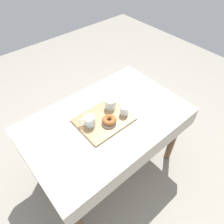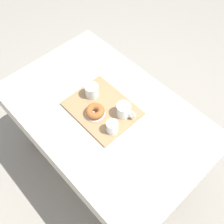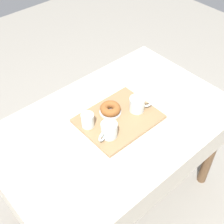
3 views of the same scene
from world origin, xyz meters
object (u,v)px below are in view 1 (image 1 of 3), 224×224
tea_mug_left (110,104)px  sugar_donut_left (109,120)px  dining_table (107,126)px  tea_mug_right (90,121)px  serving_tray (104,120)px  donut_plate_left (109,122)px  water_glass_near (124,111)px

tea_mug_left → sugar_donut_left: 0.17m
dining_table → tea_mug_left: 0.19m
dining_table → tea_mug_right: size_ratio=11.19×
dining_table → sugar_donut_left: bearing=-108.2°
serving_tray → donut_plate_left: (0.01, -0.06, 0.01)m
sugar_donut_left → serving_tray: bearing=96.1°
water_glass_near → tea_mug_right: bearing=162.7°
tea_mug_left → sugar_donut_left: size_ratio=1.11×
serving_tray → tea_mug_left: 0.15m
tea_mug_left → sugar_donut_left: (-0.12, -0.12, -0.01)m
tea_mug_left → serving_tray: bearing=-152.4°
tea_mug_right → donut_plate_left: bearing=-33.4°
dining_table → donut_plate_left: bearing=-108.2°
donut_plate_left → sugar_donut_left: (0.00, 0.00, 0.03)m
dining_table → tea_mug_left: (0.10, 0.06, 0.15)m
donut_plate_left → sugar_donut_left: size_ratio=1.05×
serving_tray → tea_mug_left: tea_mug_left is taller
serving_tray → water_glass_near: water_glass_near is taller
donut_plate_left → tea_mug_left: bearing=46.5°
donut_plate_left → sugar_donut_left: bearing=0.0°
serving_tray → tea_mug_left: bearing=27.6°
water_glass_near → sugar_donut_left: water_glass_near is taller
tea_mug_right → donut_plate_left: tea_mug_right is taller
dining_table → serving_tray: (-0.03, -0.00, 0.11)m
tea_mug_right → tea_mug_left: bearing=9.5°
tea_mug_left → dining_table: bearing=-147.0°
dining_table → sugar_donut_left: sugar_donut_left is taller
donut_plate_left → sugar_donut_left: 0.03m
dining_table → donut_plate_left: donut_plate_left is taller
tea_mug_right → water_glass_near: bearing=-17.3°
sugar_donut_left → dining_table: bearing=71.8°
serving_tray → sugar_donut_left: 0.07m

